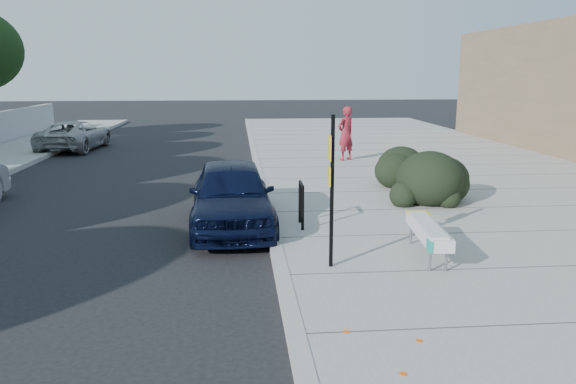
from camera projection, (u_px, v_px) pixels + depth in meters
name	position (u px, v px, depth m)	size (l,w,h in m)	color
ground	(283.00, 284.00, 8.65)	(120.00, 120.00, 0.00)	black
sidewalk_near	(490.00, 200.00, 14.00)	(11.20, 50.00, 0.15)	gray
curb_near	(266.00, 205.00, 13.50)	(0.22, 50.00, 0.17)	#9E9E99
bench	(428.00, 231.00, 9.40)	(0.58, 1.91, 0.57)	gray
bike_rack	(301.00, 200.00, 11.26)	(0.07, 0.62, 0.90)	black
sign_post	(331.00, 182.00, 8.73)	(0.09, 0.28, 2.42)	black
hedge	(418.00, 165.00, 14.56)	(1.85, 3.70, 1.39)	black
sedan_navy	(232.00, 195.00, 11.67)	(1.68, 4.18, 1.42)	black
suv_silver	(75.00, 135.00, 23.67)	(2.03, 4.41, 1.23)	#999C9E
pedestrian	(346.00, 133.00, 19.79)	(0.69, 0.45, 1.90)	maroon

